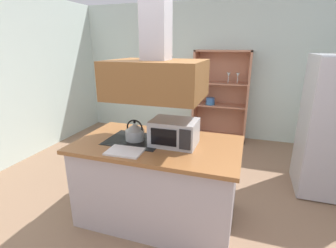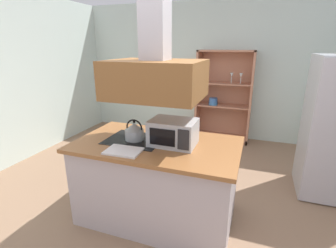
{
  "view_description": "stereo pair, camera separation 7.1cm",
  "coord_description": "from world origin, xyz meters",
  "px_view_note": "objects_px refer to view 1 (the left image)",
  "views": [
    {
      "loc": [
        0.62,
        -2.26,
        1.88
      ],
      "look_at": [
        -0.24,
        0.37,
        1.0
      ],
      "focal_mm": 26.82,
      "sensor_mm": 36.0,
      "label": 1
    },
    {
      "loc": [
        0.69,
        -2.24,
        1.88
      ],
      "look_at": [
        -0.24,
        0.37,
        1.0
      ],
      "focal_mm": 26.82,
      "sensor_mm": 36.0,
      "label": 2
    }
  ],
  "objects_px": {
    "microwave": "(174,132)",
    "cutting_board": "(125,151)",
    "kettle": "(135,132)",
    "dish_cabinet": "(220,101)"
  },
  "relations": [
    {
      "from": "cutting_board",
      "to": "microwave",
      "type": "height_order",
      "value": "microwave"
    },
    {
      "from": "cutting_board",
      "to": "kettle",
      "type": "bearing_deg",
      "value": 98.0
    },
    {
      "from": "dish_cabinet",
      "to": "kettle",
      "type": "height_order",
      "value": "dish_cabinet"
    },
    {
      "from": "kettle",
      "to": "microwave",
      "type": "xyz_separation_m",
      "value": [
        0.43,
        0.02,
        0.03
      ]
    },
    {
      "from": "dish_cabinet",
      "to": "kettle",
      "type": "relative_size",
      "value": 7.9
    },
    {
      "from": "microwave",
      "to": "cutting_board",
      "type": "bearing_deg",
      "value": -138.33
    },
    {
      "from": "dish_cabinet",
      "to": "kettle",
      "type": "bearing_deg",
      "value": -101.8
    },
    {
      "from": "kettle",
      "to": "cutting_board",
      "type": "relative_size",
      "value": 0.66
    },
    {
      "from": "cutting_board",
      "to": "microwave",
      "type": "xyz_separation_m",
      "value": [
        0.39,
        0.34,
        0.12
      ]
    },
    {
      "from": "kettle",
      "to": "microwave",
      "type": "relative_size",
      "value": 0.49
    }
  ]
}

